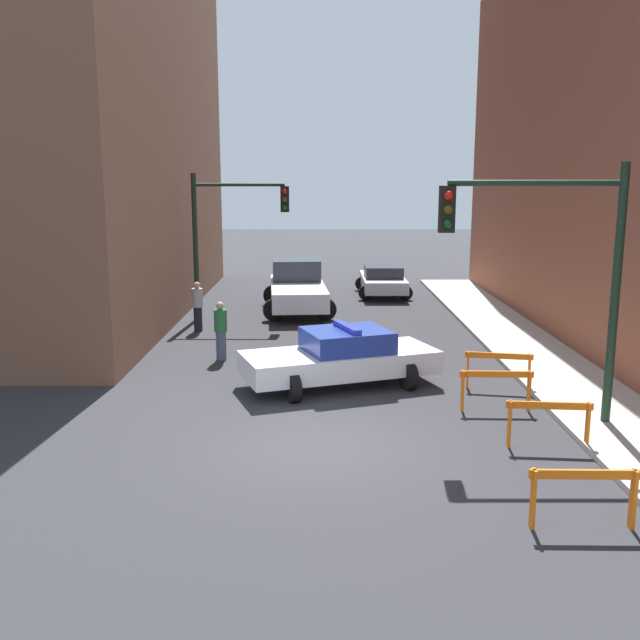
% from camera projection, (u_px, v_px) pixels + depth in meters
% --- Properties ---
extents(ground_plane, '(120.00, 120.00, 0.00)m').
position_uv_depth(ground_plane, '(317.00, 446.00, 13.57)').
color(ground_plane, '#2D2D33').
extents(traffic_light_near, '(3.64, 0.35, 5.20)m').
position_uv_depth(traffic_light_near, '(558.00, 255.00, 13.96)').
color(traffic_light_near, black).
rests_on(traffic_light_near, sidewalk_right).
extents(traffic_light_far, '(3.44, 0.35, 5.20)m').
position_uv_depth(traffic_light_far, '(225.00, 225.00, 25.20)').
color(traffic_light_far, black).
rests_on(traffic_light_far, ground_plane).
extents(police_car, '(5.05, 3.33, 1.52)m').
position_uv_depth(police_car, '(341.00, 357.00, 17.38)').
color(police_car, white).
rests_on(police_car, ground_plane).
extents(white_truck, '(2.90, 5.53, 1.90)m').
position_uv_depth(white_truck, '(297.00, 288.00, 27.32)').
color(white_truck, silver).
rests_on(white_truck, ground_plane).
extents(parked_car_near, '(2.28, 4.31, 1.31)m').
position_uv_depth(parked_car_near, '(382.00, 280.00, 31.06)').
color(parked_car_near, silver).
rests_on(parked_car_near, ground_plane).
extents(pedestrian_crossing, '(0.37, 0.37, 1.66)m').
position_uv_depth(pedestrian_crossing, '(220.00, 330.00, 19.85)').
color(pedestrian_crossing, '#474C66').
rests_on(pedestrian_crossing, ground_plane).
extents(pedestrian_corner, '(0.42, 0.42, 1.66)m').
position_uv_depth(pedestrian_corner, '(197.00, 306.00, 23.67)').
color(pedestrian_corner, black).
rests_on(pedestrian_corner, ground_plane).
extents(barrier_front, '(1.60, 0.18, 0.90)m').
position_uv_depth(barrier_front, '(583.00, 488.00, 10.27)').
color(barrier_front, orange).
rests_on(barrier_front, ground_plane).
extents(barrier_mid, '(1.60, 0.29, 0.90)m').
position_uv_depth(barrier_mid, '(548.00, 416.00, 13.38)').
color(barrier_mid, orange).
rests_on(barrier_mid, ground_plane).
extents(barrier_back, '(1.60, 0.21, 0.90)m').
position_uv_depth(barrier_back, '(495.00, 384.00, 15.52)').
color(barrier_back, orange).
rests_on(barrier_back, ground_plane).
extents(barrier_corner, '(1.58, 0.43, 0.90)m').
position_uv_depth(barrier_corner, '(498.00, 364.00, 17.13)').
color(barrier_corner, orange).
rests_on(barrier_corner, ground_plane).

